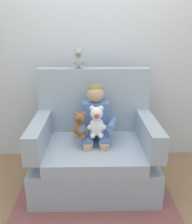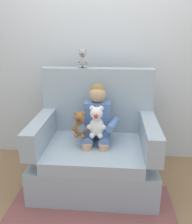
# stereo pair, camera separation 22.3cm
# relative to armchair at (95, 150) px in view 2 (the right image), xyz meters

# --- Properties ---
(ground_plane) EXTENTS (8.00, 8.00, 0.00)m
(ground_plane) POSITION_rel_armchair_xyz_m (0.00, -0.05, -0.36)
(ground_plane) COLOR #936D4C
(back_wall) EXTENTS (6.00, 0.10, 2.60)m
(back_wall) POSITION_rel_armchair_xyz_m (0.00, 0.65, 0.94)
(back_wall) COLOR silver
(back_wall) RESTS_ON ground
(armchair) EXTENTS (1.20, 0.87, 1.17)m
(armchair) POSITION_rel_armchair_xyz_m (0.00, 0.00, 0.00)
(armchair) COLOR #9EADBC
(armchair) RESTS_ON ground
(seated_child) EXTENTS (0.45, 0.39, 0.82)m
(seated_child) POSITION_rel_armchair_xyz_m (0.02, 0.01, 0.31)
(seated_child) COLOR #597AB7
(seated_child) RESTS_ON armchair
(plush_white) EXTENTS (0.18, 0.15, 0.31)m
(plush_white) POSITION_rel_armchair_xyz_m (0.02, -0.11, 0.35)
(plush_white) COLOR white
(plush_white) RESTS_ON armchair
(plush_brown) EXTENTS (0.15, 0.12, 0.25)m
(plush_brown) POSITION_rel_armchair_xyz_m (-0.14, -0.13, 0.33)
(plush_brown) COLOR brown
(plush_brown) RESTS_ON armchair
(plush_grey_on_backrest) EXTENTS (0.12, 0.10, 0.20)m
(plush_grey_on_backrest) POSITION_rel_armchair_xyz_m (-0.16, 0.31, 0.90)
(plush_grey_on_backrest) COLOR #9E9EA3
(plush_grey_on_backrest) RESTS_ON armchair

